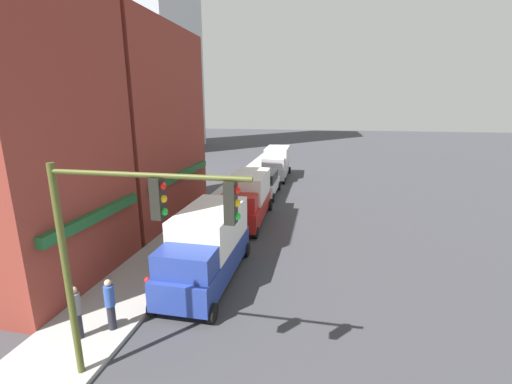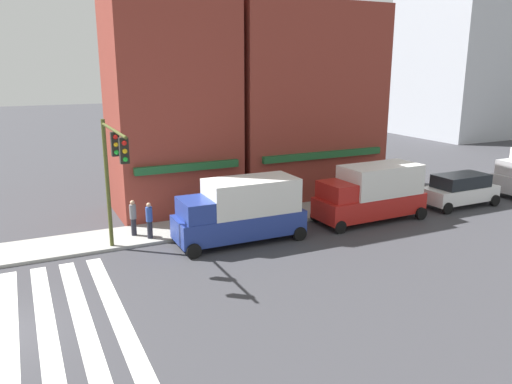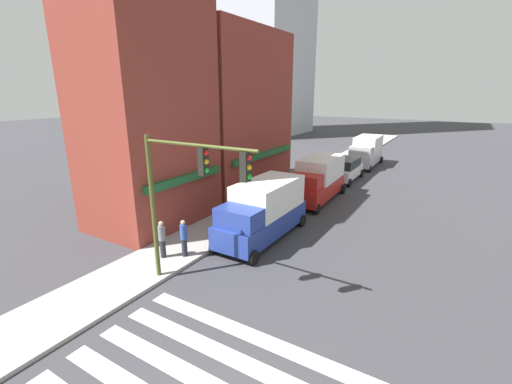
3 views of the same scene
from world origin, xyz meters
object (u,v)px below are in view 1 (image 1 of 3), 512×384
at_px(traffic_signal, 127,233).
at_px(box_truck_blue, 207,245).
at_px(box_truck_red, 247,197).
at_px(fire_hydrant, 148,286).
at_px(pedestrian_blue_shirt, 110,303).
at_px(suv_white, 265,183).
at_px(pedestrian_grey_coat, 76,312).
at_px(box_truck_silver, 276,162).

xyz_separation_m(traffic_signal, box_truck_blue, (5.80, 0.12, -2.76)).
bearing_deg(box_truck_red, fire_hydrant, 168.47).
bearing_deg(box_truck_blue, fire_hydrant, 140.22).
bearing_deg(pedestrian_blue_shirt, traffic_signal, -162.27).
bearing_deg(traffic_signal, box_truck_blue, 1.20).
distance_m(suv_white, pedestrian_grey_coat, 19.14).
xyz_separation_m(box_truck_silver, pedestrian_grey_coat, (-26.00, 2.71, -0.51)).
relative_size(suv_white, fire_hydrant, 5.60).
height_order(traffic_signal, suv_white, traffic_signal).
bearing_deg(fire_hydrant, traffic_signal, -154.36).
relative_size(box_truck_blue, suv_white, 1.32).
relative_size(pedestrian_grey_coat, fire_hydrant, 2.10).
bearing_deg(box_truck_red, traffic_signal, 178.88).
bearing_deg(box_truck_silver, fire_hydrant, 174.24).
bearing_deg(pedestrian_grey_coat, pedestrian_blue_shirt, 14.26).
bearing_deg(box_truck_silver, box_truck_red, 178.38).
distance_m(box_truck_blue, box_truck_red, 7.74).
distance_m(box_truck_red, pedestrian_grey_coat, 12.60).
bearing_deg(box_truck_silver, traffic_signal, 178.64).
bearing_deg(box_truck_blue, box_truck_red, 0.51).
xyz_separation_m(traffic_signal, pedestrian_grey_coat, (1.24, 2.83, -3.28)).
relative_size(traffic_signal, box_truck_blue, 0.96).
relative_size(suv_white, pedestrian_blue_shirt, 2.66).
bearing_deg(traffic_signal, box_truck_red, 0.51).
height_order(pedestrian_grey_coat, pedestrian_blue_shirt, same).
distance_m(box_truck_silver, fire_hydrant, 23.53).
bearing_deg(fire_hydrant, box_truck_silver, -4.15).
distance_m(pedestrian_grey_coat, fire_hydrant, 2.78).
xyz_separation_m(traffic_signal, pedestrian_blue_shirt, (1.85, 2.07, -3.28)).
xyz_separation_m(box_truck_red, box_truck_silver, (13.71, 0.00, 0.00)).
xyz_separation_m(box_truck_red, pedestrian_blue_shirt, (-11.69, 1.95, -0.51)).
xyz_separation_m(box_truck_silver, fire_hydrant, (-23.45, 1.70, -0.97)).
bearing_deg(box_truck_silver, suv_white, 178.38).
height_order(box_truck_silver, fire_hydrant, box_truck_silver).
xyz_separation_m(box_truck_blue, box_truck_red, (7.74, 0.00, 0.00)).
height_order(suv_white, box_truck_silver, box_truck_silver).
height_order(box_truck_blue, pedestrian_blue_shirt, box_truck_blue).
relative_size(box_truck_silver, pedestrian_blue_shirt, 3.54).
bearing_deg(suv_white, box_truck_blue, 179.54).
relative_size(suv_white, pedestrian_grey_coat, 2.66).
xyz_separation_m(suv_white, pedestrian_blue_shirt, (-18.34, 1.95, 0.04)).
relative_size(box_truck_silver, pedestrian_grey_coat, 3.54).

